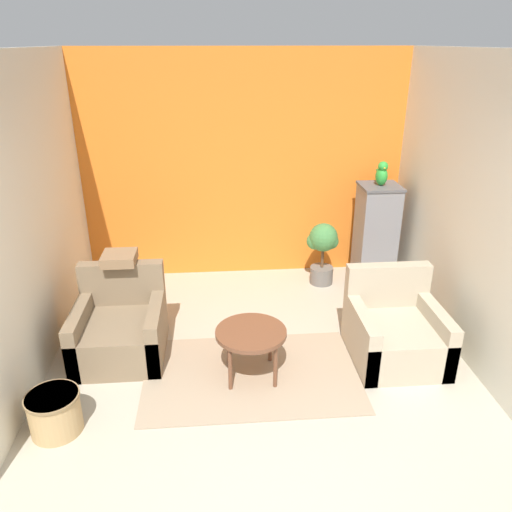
{
  "coord_description": "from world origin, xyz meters",
  "views": [
    {
      "loc": [
        -0.37,
        -2.52,
        2.83
      ],
      "look_at": [
        0.0,
        1.76,
        0.97
      ],
      "focal_mm": 35.0,
      "sensor_mm": 36.0,
      "label": 1
    }
  ],
  "objects_px": {
    "armchair_left": "(121,330)",
    "coffee_table": "(251,335)",
    "parrot": "(382,174)",
    "potted_plant": "(323,247)",
    "wicker_basket": "(55,412)",
    "armchair_right": "(395,332)",
    "birdcage": "(375,235)"
  },
  "relations": [
    {
      "from": "parrot",
      "to": "wicker_basket",
      "type": "xyz_separation_m",
      "value": [
        -3.27,
        -2.42,
        -1.21
      ]
    },
    {
      "from": "armchair_left",
      "to": "birdcage",
      "type": "relative_size",
      "value": 0.7
    },
    {
      "from": "parrot",
      "to": "wicker_basket",
      "type": "relative_size",
      "value": 0.71
    },
    {
      "from": "coffee_table",
      "to": "wicker_basket",
      "type": "height_order",
      "value": "coffee_table"
    },
    {
      "from": "wicker_basket",
      "to": "armchair_right",
      "type": "bearing_deg",
      "value": 14.52
    },
    {
      "from": "armchair_left",
      "to": "parrot",
      "type": "xyz_separation_m",
      "value": [
        2.92,
        1.38,
        1.13
      ]
    },
    {
      "from": "birdcage",
      "to": "wicker_basket",
      "type": "height_order",
      "value": "birdcage"
    },
    {
      "from": "coffee_table",
      "to": "armchair_right",
      "type": "bearing_deg",
      "value": 7.95
    },
    {
      "from": "coffee_table",
      "to": "potted_plant",
      "type": "bearing_deg",
      "value": 60.66
    },
    {
      "from": "wicker_basket",
      "to": "parrot",
      "type": "bearing_deg",
      "value": 36.54
    },
    {
      "from": "coffee_table",
      "to": "potted_plant",
      "type": "distance_m",
      "value": 2.1
    },
    {
      "from": "potted_plant",
      "to": "wicker_basket",
      "type": "distance_m",
      "value": 3.56
    },
    {
      "from": "birdcage",
      "to": "wicker_basket",
      "type": "xyz_separation_m",
      "value": [
        -3.27,
        -2.42,
        -0.44
      ]
    },
    {
      "from": "parrot",
      "to": "armchair_left",
      "type": "bearing_deg",
      "value": -154.78
    },
    {
      "from": "parrot",
      "to": "coffee_table",
      "type": "bearing_deg",
      "value": -132.47
    },
    {
      "from": "armchair_right",
      "to": "wicker_basket",
      "type": "bearing_deg",
      "value": -165.48
    },
    {
      "from": "birdcage",
      "to": "parrot",
      "type": "xyz_separation_m",
      "value": [
        -0.0,
        0.0,
        0.77
      ]
    },
    {
      "from": "armchair_left",
      "to": "coffee_table",
      "type": "bearing_deg",
      "value": -20.84
    },
    {
      "from": "coffee_table",
      "to": "birdcage",
      "type": "distance_m",
      "value": 2.51
    },
    {
      "from": "armchair_right",
      "to": "birdcage",
      "type": "distance_m",
      "value": 1.71
    },
    {
      "from": "armchair_right",
      "to": "wicker_basket",
      "type": "distance_m",
      "value": 3.08
    },
    {
      "from": "coffee_table",
      "to": "wicker_basket",
      "type": "xyz_separation_m",
      "value": [
        -1.58,
        -0.58,
        -0.24
      ]
    },
    {
      "from": "coffee_table",
      "to": "potted_plant",
      "type": "height_order",
      "value": "potted_plant"
    },
    {
      "from": "potted_plant",
      "to": "wicker_basket",
      "type": "height_order",
      "value": "potted_plant"
    },
    {
      "from": "armchair_left",
      "to": "potted_plant",
      "type": "bearing_deg",
      "value": 31.05
    },
    {
      "from": "birdcage",
      "to": "potted_plant",
      "type": "xyz_separation_m",
      "value": [
        -0.66,
        -0.01,
        -0.13
      ]
    },
    {
      "from": "coffee_table",
      "to": "potted_plant",
      "type": "xyz_separation_m",
      "value": [
        1.03,
        1.83,
        0.06
      ]
    },
    {
      "from": "birdcage",
      "to": "parrot",
      "type": "bearing_deg",
      "value": 90.0
    },
    {
      "from": "armchair_left",
      "to": "wicker_basket",
      "type": "height_order",
      "value": "armchair_left"
    },
    {
      "from": "birdcage",
      "to": "parrot",
      "type": "distance_m",
      "value": 0.77
    },
    {
      "from": "potted_plant",
      "to": "wicker_basket",
      "type": "relative_size",
      "value": 1.91
    },
    {
      "from": "parrot",
      "to": "potted_plant",
      "type": "xyz_separation_m",
      "value": [
        -0.66,
        -0.01,
        -0.9
      ]
    }
  ]
}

